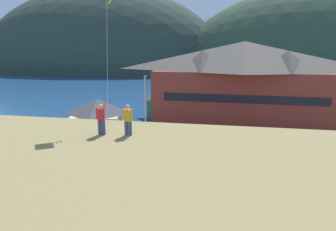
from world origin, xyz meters
TOP-DOWN VIEW (x-y plane):
  - ground_plane at (0.00, 0.00)m, footprint 600.00×600.00m
  - parking_lot_pad at (0.00, 5.00)m, footprint 40.00×20.00m
  - bay_water at (0.00, 60.00)m, footprint 360.00×84.00m
  - far_hill_west_ridge at (-77.81, 110.15)m, footprint 84.28×50.71m
  - far_hill_east_peak at (-52.17, 113.03)m, footprint 122.90×72.79m
  - far_hill_center_saddle at (34.89, 119.30)m, footprint 87.86×63.32m
  - far_hill_far_shoulder at (46.16, 109.34)m, footprint 122.03×71.51m
  - harbor_lodge at (8.52, 21.42)m, footprint 27.58×11.16m
  - storage_shed_near_lot at (-8.15, 7.09)m, footprint 6.29×6.11m
  - storage_shed_waterside at (-3.20, 22.22)m, footprint 6.08×4.40m
  - wharf_dock at (-0.86, 32.67)m, footprint 3.20×11.02m
  - moored_boat_wharfside at (-4.26, 29.44)m, footprint 2.59×6.77m
  - parked_car_mid_row_far at (-7.84, 1.57)m, footprint 4.35×2.36m
  - parked_car_front_row_red at (-14.75, 5.45)m, footprint 4.22×2.09m
  - parked_car_back_row_right at (6.36, 0.12)m, footprint 4.30×2.25m
  - parked_car_mid_row_center at (9.16, 7.30)m, footprint 4.27×2.19m
  - parked_car_front_row_silver at (12.31, -0.36)m, footprint 4.36×2.38m
  - parked_car_lone_by_shed at (4.27, 6.15)m, footprint 4.24×2.12m
  - parked_car_back_row_left at (-1.00, 6.97)m, footprint 4.30×2.26m
  - parked_car_mid_row_near at (16.60, 7.14)m, footprint 4.30×2.25m
  - parked_car_front_row_end at (1.73, 0.14)m, footprint 4.21×2.08m
  - parking_light_pole at (-3.55, 10.55)m, footprint 0.24×0.78m
  - person_kite_flyer at (-1.24, -7.84)m, footprint 0.52×0.67m
  - person_companion at (0.26, -7.69)m, footprint 0.55×0.40m

SIDE VIEW (x-z plane):
  - ground_plane at x=0.00m, z-range 0.00..0.00m
  - far_hill_west_ridge at x=-77.81m, z-range -28.20..28.20m
  - far_hill_east_peak at x=-52.17m, z-range -38.44..38.44m
  - far_hill_center_saddle at x=34.89m, z-range -26.58..26.58m
  - far_hill_far_shoulder at x=46.16m, z-range -35.72..35.72m
  - bay_water at x=0.00m, z-range 0.00..0.03m
  - parking_lot_pad at x=0.00m, z-range 0.00..0.10m
  - wharf_dock at x=-0.86m, z-range 0.00..0.70m
  - moored_boat_wharfside at x=-4.26m, z-range -0.36..1.80m
  - parked_car_mid_row_far at x=-7.84m, z-range 0.15..1.97m
  - parked_car_front_row_red at x=-14.75m, z-range 0.15..1.97m
  - parked_car_back_row_right at x=6.36m, z-range 0.15..1.97m
  - parked_car_mid_row_center at x=9.16m, z-range 0.15..1.97m
  - parked_car_front_row_silver at x=12.31m, z-range 0.15..1.97m
  - parked_car_lone_by_shed at x=4.27m, z-range 0.15..1.97m
  - parked_car_back_row_left at x=-1.00m, z-range 0.15..1.97m
  - parked_car_mid_row_near at x=16.60m, z-range 0.15..1.97m
  - parked_car_front_row_end at x=1.73m, z-range 0.15..1.97m
  - storage_shed_waterside at x=-3.20m, z-range 0.08..4.38m
  - storage_shed_near_lot at x=-8.15m, z-range 0.10..5.63m
  - parking_light_pole at x=-3.55m, z-range 0.65..8.31m
  - harbor_lodge at x=8.52m, z-range 0.36..12.28m
  - person_companion at x=0.26m, z-range 6.34..8.08m
  - person_kite_flyer at x=-1.24m, z-range 6.30..8.15m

